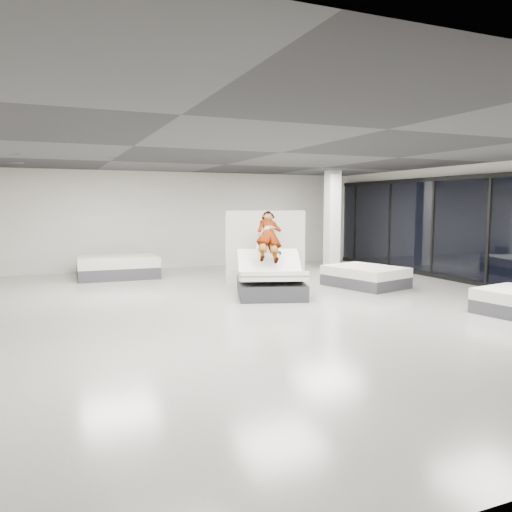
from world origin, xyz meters
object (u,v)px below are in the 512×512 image
object	(u,v)px
person	(269,243)
column	(332,221)
flat_bed_right_far	(365,276)
hero_bed	(270,280)
flat_bed_left_far	(118,267)
remote	(280,253)
divider_panel	(266,247)

from	to	relation	value
person	column	world-z (taller)	column
person	flat_bed_right_far	xyz separation A→B (m)	(2.70, -0.11, -0.96)
hero_bed	column	distance (m)	5.16
person	flat_bed_right_far	size ratio (longest dim) A/B	0.79
flat_bed_left_far	column	distance (m)	6.85
column	flat_bed_right_far	bearing A→B (deg)	-106.08
remote	column	distance (m)	4.97
hero_bed	flat_bed_left_far	bearing A→B (deg)	124.05
divider_panel	flat_bed_right_far	xyz separation A→B (m)	(2.16, -1.54, -0.72)
flat_bed_left_far	remote	bearing A→B (deg)	-54.87
divider_panel	column	world-z (taller)	column
column	person	bearing A→B (deg)	-139.75
person	flat_bed_right_far	bearing A→B (deg)	15.99
person	divider_panel	xyz separation A→B (m)	(0.54, 1.43, -0.24)
hero_bed	column	world-z (taller)	column
person	flat_bed_left_far	size ratio (longest dim) A/B	0.76
flat_bed_right_far	column	size ratio (longest dim) A/B	0.69
person	flat_bed_left_far	world-z (taller)	person
hero_bed	flat_bed_right_far	distance (m)	2.81
remote	hero_bed	bearing A→B (deg)	169.98
remote	column	bearing A→B (deg)	62.95
flat_bed_right_far	column	xyz separation A→B (m)	(0.92, 3.18, 1.34)
flat_bed_right_far	flat_bed_left_far	bearing A→B (deg)	144.01
flat_bed_right_far	flat_bed_left_far	size ratio (longest dim) A/B	0.96
hero_bed	column	bearing A→B (deg)	42.11
column	hero_bed	bearing A→B (deg)	-137.89
hero_bed	flat_bed_left_far	xyz separation A→B (m)	(-2.94, 4.35, -0.06)
person	remote	xyz separation A→B (m)	(0.10, -0.40, -0.22)
flat_bed_left_far	column	bearing A→B (deg)	-8.48
divider_panel	hero_bed	bearing A→B (deg)	-95.41
person	column	bearing A→B (deg)	58.66
remote	flat_bed_right_far	size ratio (longest dim) A/B	0.06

